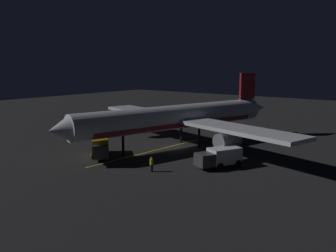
{
  "coord_description": "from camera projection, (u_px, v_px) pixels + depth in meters",
  "views": [
    {
      "loc": [
        -30.95,
        42.01,
        12.14
      ],
      "look_at": [
        0.0,
        2.0,
        3.5
      ],
      "focal_mm": 38.47,
      "sensor_mm": 36.0,
      "label": 1
    }
  ],
  "objects": [
    {
      "name": "ground_plane",
      "position": [
        176.0,
        148.0,
        53.49
      ],
      "size": [
        180.0,
        180.0,
        0.2
      ],
      "primitive_type": "cube",
      "color": "black"
    },
    {
      "name": "baggage_truck",
      "position": [
        100.0,
        147.0,
        48.07
      ],
      "size": [
        6.18,
        5.73,
        2.44
      ],
      "color": "gold",
      "rests_on": "ground_plane"
    },
    {
      "name": "ground_crew_worker",
      "position": [
        152.0,
        164.0,
        41.15
      ],
      "size": [
        0.4,
        0.4,
        1.74
      ],
      "color": "black",
      "rests_on": "ground_plane"
    },
    {
      "name": "traffic_cone_near_left",
      "position": [
        97.0,
        155.0,
        48.06
      ],
      "size": [
        0.5,
        0.5,
        0.55
      ],
      "color": "#EA590F",
      "rests_on": "ground_plane"
    },
    {
      "name": "apron_guide_stripe",
      "position": [
        152.0,
        151.0,
        51.18
      ],
      "size": [
        1.94,
        22.61,
        0.01
      ],
      "primitive_type": "cube",
      "rotation": [
        0.0,
        0.0,
        -0.07
      ],
      "color": "gold",
      "rests_on": "ground_plane"
    },
    {
      "name": "airliner",
      "position": [
        180.0,
        118.0,
        53.11
      ],
      "size": [
        39.47,
        38.45,
        10.77
      ],
      "color": "silver",
      "rests_on": "ground_plane"
    },
    {
      "name": "catering_truck",
      "position": [
        220.0,
        158.0,
        42.9
      ],
      "size": [
        4.28,
        5.95,
        2.33
      ],
      "color": "silver",
      "rests_on": "ground_plane"
    },
    {
      "name": "traffic_cone_near_right",
      "position": [
        91.0,
        154.0,
        48.3
      ],
      "size": [
        0.5,
        0.5,
        0.55
      ],
      "color": "#EA590F",
      "rests_on": "ground_plane"
    }
  ]
}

